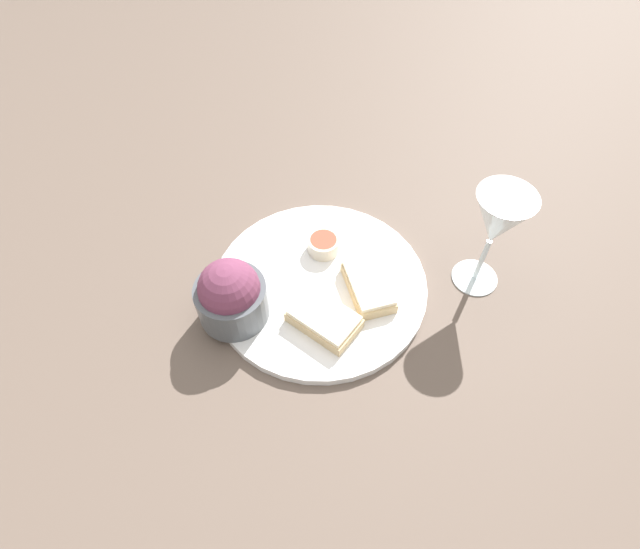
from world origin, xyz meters
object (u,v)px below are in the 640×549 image
(sauce_ramekin, at_px, (323,244))
(wine_glass, at_px, (497,223))
(cheese_toast_far, at_px, (368,286))
(cheese_toast_near, at_px, (324,319))
(salad_bowl, at_px, (231,295))

(sauce_ramekin, distance_m, wine_glass, 0.26)
(sauce_ramekin, xyz_separation_m, wine_glass, (-0.15, -0.19, 0.10))
(cheese_toast_far, distance_m, wine_glass, 0.20)
(cheese_toast_near, distance_m, cheese_toast_far, 0.09)
(cheese_toast_near, height_order, wine_glass, wine_glass)
(cheese_toast_far, xyz_separation_m, wine_glass, (-0.05, -0.17, 0.10))
(salad_bowl, bearing_deg, cheese_toast_near, -125.05)
(wine_glass, bearing_deg, salad_bowl, 74.37)
(salad_bowl, distance_m, cheese_toast_near, 0.14)
(cheese_toast_near, bearing_deg, sauce_ramekin, -26.49)
(cheese_toast_near, distance_m, wine_glass, 0.27)
(salad_bowl, bearing_deg, wine_glass, -105.63)
(sauce_ramekin, distance_m, cheese_toast_near, 0.14)
(salad_bowl, height_order, sauce_ramekin, salad_bowl)
(salad_bowl, height_order, cheese_toast_near, salad_bowl)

